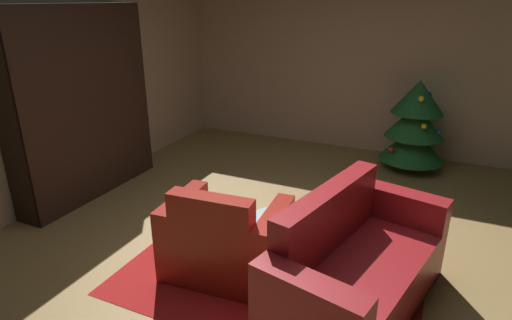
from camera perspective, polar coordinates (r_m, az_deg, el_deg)
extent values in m
plane|color=olive|center=(3.95, 1.44, -12.88)|extent=(7.98, 7.98, 0.00)
cube|color=tan|center=(6.56, 13.50, 12.69)|extent=(5.46, 0.06, 2.64)
cube|color=tan|center=(5.07, -28.03, 8.54)|extent=(0.06, 6.77, 2.64)
cube|color=#A41919|center=(3.78, 2.32, -14.61)|extent=(2.43, 1.81, 0.01)
cube|color=black|center=(5.09, -21.10, 6.81)|extent=(0.03, 1.83, 2.15)
cube|color=black|center=(5.85, -16.05, 9.07)|extent=(0.36, 0.02, 2.15)
cube|color=black|center=(4.67, -30.31, 4.13)|extent=(0.36, 0.03, 2.15)
cube|color=black|center=(5.54, -20.91, -3.76)|extent=(0.33, 1.78, 0.03)
cube|color=black|center=(5.41, -21.39, -0.34)|extent=(0.33, 1.78, 0.03)
cube|color=black|center=(5.30, -21.89, 3.23)|extent=(0.33, 1.78, 0.02)
cube|color=black|center=(5.21, -22.41, 6.93)|extent=(0.33, 1.78, 0.02)
cube|color=black|center=(5.15, -22.95, 10.74)|extent=(0.33, 1.78, 0.02)
cube|color=black|center=(5.11, -23.53, 14.63)|extent=(0.33, 1.78, 0.02)
cube|color=black|center=(5.09, -24.13, 18.57)|extent=(0.33, 1.78, 0.03)
cube|color=black|center=(5.32, -23.32, 6.41)|extent=(0.05, 0.91, 0.57)
cube|color=black|center=(5.30, -23.14, 6.39)|extent=(0.03, 0.94, 0.60)
cube|color=#85489A|center=(6.09, -16.08, 0.66)|extent=(0.19, 0.04, 0.29)
cube|color=#A8B49F|center=(6.05, -16.16, 0.26)|extent=(0.24, 0.04, 0.24)
cube|color=#955AA6|center=(6.03, -16.53, 0.11)|extent=(0.21, 0.03, 0.23)
cube|color=red|center=(6.03, -16.86, -0.19)|extent=(0.17, 0.03, 0.18)
cube|color=orange|center=(5.97, -16.87, -0.26)|extent=(0.25, 0.05, 0.21)
cube|color=tan|center=(5.96, -17.42, -0.36)|extent=(0.18, 0.03, 0.21)
cube|color=#41833A|center=(5.92, -17.67, -0.26)|extent=(0.18, 0.03, 0.26)
cube|color=#257C47|center=(5.97, -16.32, 3.62)|extent=(0.23, 0.04, 0.25)
cube|color=#AFAD91|center=(5.94, -16.41, 3.16)|extent=(0.27, 0.03, 0.18)
cube|color=#AFA78D|center=(5.91, -16.94, 3.60)|extent=(0.21, 0.04, 0.30)
cube|color=#147281|center=(5.87, -17.08, 3.27)|extent=(0.25, 0.05, 0.26)
cube|color=brown|center=(5.86, -17.38, 2.93)|extent=(0.23, 0.03, 0.21)
cube|color=#B4232B|center=(5.81, -17.68, 3.24)|extent=(0.23, 0.05, 0.30)
cube|color=gold|center=(5.77, -17.99, 3.08)|extent=(0.24, 0.04, 0.30)
cube|color=brown|center=(5.77, -17.13, 13.56)|extent=(0.25, 0.03, 0.21)
cube|color=#214099|center=(5.76, -17.70, 13.84)|extent=(0.19, 0.03, 0.28)
cube|color=orange|center=(5.72, -17.94, 13.87)|extent=(0.20, 0.04, 0.30)
cube|color=teal|center=(5.70, -18.35, 13.69)|extent=(0.18, 0.04, 0.27)
cube|color=gold|center=(5.67, -18.68, 13.35)|extent=(0.16, 0.03, 0.22)
cube|color=teal|center=(5.62, -18.68, 13.14)|extent=(0.24, 0.03, 0.19)
cube|color=gold|center=(5.61, -19.25, 13.36)|extent=(0.17, 0.04, 0.25)
cube|color=orange|center=(5.56, -19.51, 13.33)|extent=(0.20, 0.05, 0.26)
cube|color=#BD362D|center=(5.73, -17.89, 16.92)|extent=(0.21, 0.04, 0.19)
cube|color=red|center=(5.71, -18.25, 16.90)|extent=(0.20, 0.03, 0.20)
cube|color=gold|center=(5.69, -18.51, 16.87)|extent=(0.19, 0.03, 0.20)
cube|color=#144C87|center=(5.66, -18.76, 16.90)|extent=(0.19, 0.03, 0.21)
cube|color=#106C99|center=(5.63, -19.06, 17.04)|extent=(0.18, 0.04, 0.25)
cube|color=maroon|center=(3.68, -3.92, -12.05)|extent=(0.72, 0.76, 0.40)
cube|color=maroon|center=(3.25, -6.10, -8.34)|extent=(0.68, 0.21, 0.43)
cube|color=maroon|center=(3.49, 2.34, -11.69)|extent=(0.20, 0.72, 0.64)
cube|color=maroon|center=(3.78, -9.74, -9.21)|extent=(0.20, 0.72, 0.64)
ellipsoid|color=gray|center=(3.59, -3.85, -7.55)|extent=(0.29, 0.20, 0.18)
sphere|color=gray|center=(3.66, -2.88, -5.96)|extent=(0.13, 0.13, 0.13)
cube|color=maroon|center=(3.36, 13.71, -15.89)|extent=(1.03, 1.45, 0.43)
cube|color=maroon|center=(3.22, 9.66, -7.68)|extent=(0.46, 1.31, 0.48)
cube|color=maroon|center=(3.89, 18.60, -8.66)|extent=(0.77, 0.36, 0.70)
cylinder|color=black|center=(3.61, 7.01, -12.47)|extent=(0.04, 0.04, 0.44)
cylinder|color=black|center=(3.82, 3.44, -10.32)|extent=(0.04, 0.04, 0.44)
cylinder|color=black|center=(3.55, 1.71, -12.94)|extent=(0.04, 0.04, 0.44)
cylinder|color=silver|center=(3.54, 4.16, -8.75)|extent=(0.70, 0.70, 0.02)
cube|color=#368257|center=(3.51, 3.25, -8.55)|extent=(0.15, 0.14, 0.02)
cube|color=gold|center=(3.52, 3.27, -8.05)|extent=(0.15, 0.10, 0.03)
cube|color=tan|center=(3.49, 3.35, -7.75)|extent=(0.19, 0.14, 0.03)
cylinder|color=navy|center=(3.41, 6.97, -8.19)|extent=(0.08, 0.08, 0.18)
cylinder|color=navy|center=(3.35, 7.06, -6.37)|extent=(0.03, 0.03, 0.06)
cylinder|color=brown|center=(6.17, 19.90, -0.50)|extent=(0.08, 0.08, 0.14)
cone|color=#1C5527|center=(6.08, 20.23, 2.01)|extent=(0.84, 0.84, 0.43)
cone|color=#1C5527|center=(5.99, 20.62, 4.93)|extent=(0.75, 0.75, 0.43)
cone|color=#1C5527|center=(5.92, 21.01, 7.93)|extent=(0.66, 0.66, 0.43)
sphere|color=yellow|center=(6.25, 22.06, 5.66)|extent=(0.06, 0.06, 0.06)
sphere|color=blue|center=(6.15, 22.27, 8.19)|extent=(0.07, 0.07, 0.07)
sphere|color=blue|center=(6.27, 20.82, 6.18)|extent=(0.06, 0.06, 0.06)
sphere|color=yellow|center=(5.65, 21.33, 7.70)|extent=(0.07, 0.07, 0.07)
sphere|color=yellow|center=(5.71, 21.65, 4.25)|extent=(0.07, 0.07, 0.07)
sphere|color=red|center=(5.87, 17.71, 1.36)|extent=(0.07, 0.07, 0.07)
sphere|color=blue|center=(6.01, 23.36, 3.47)|extent=(0.08, 0.08, 0.08)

